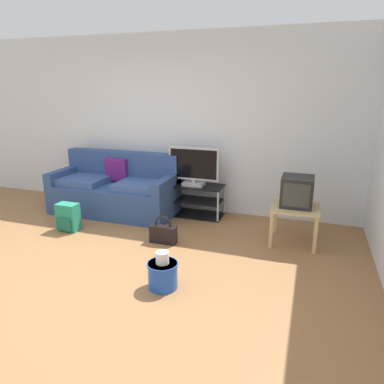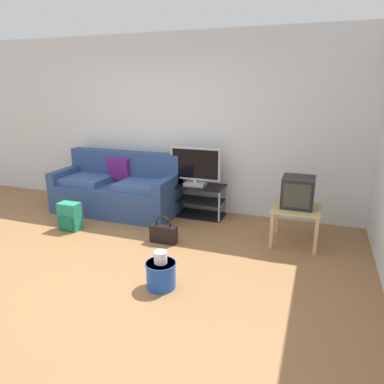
{
  "view_description": "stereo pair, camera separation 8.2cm",
  "coord_description": "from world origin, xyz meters",
  "px_view_note": "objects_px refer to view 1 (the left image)",
  "views": [
    {
      "loc": [
        2.2,
        -2.8,
        1.91
      ],
      "look_at": [
        0.91,
        1.0,
        0.72
      ],
      "focal_mm": 33.12,
      "sensor_mm": 36.0,
      "label": 1
    },
    {
      "loc": [
        2.28,
        -2.77,
        1.91
      ],
      "look_at": [
        0.91,
        1.0,
        0.72
      ],
      "focal_mm": 33.12,
      "sensor_mm": 36.0,
      "label": 2
    }
  ],
  "objects_px": {
    "side_table": "(295,211)",
    "handbag": "(163,233)",
    "backpack": "(68,217)",
    "tv_stand": "(194,200)",
    "cleaning_bucket": "(163,273)",
    "flat_tv": "(194,167)",
    "couch": "(116,190)",
    "crt_tv": "(297,191)"
  },
  "relations": [
    {
      "from": "side_table",
      "to": "handbag",
      "type": "height_order",
      "value": "side_table"
    },
    {
      "from": "side_table",
      "to": "backpack",
      "type": "bearing_deg",
      "value": -168.71
    },
    {
      "from": "tv_stand",
      "to": "cleaning_bucket",
      "type": "bearing_deg",
      "value": -79.98
    },
    {
      "from": "tv_stand",
      "to": "handbag",
      "type": "xyz_separation_m",
      "value": [
        -0.05,
        -1.1,
        -0.12
      ]
    },
    {
      "from": "flat_tv",
      "to": "backpack",
      "type": "bearing_deg",
      "value": -142.32
    },
    {
      "from": "couch",
      "to": "flat_tv",
      "type": "height_order",
      "value": "flat_tv"
    },
    {
      "from": "crt_tv",
      "to": "cleaning_bucket",
      "type": "relative_size",
      "value": 1.0
    },
    {
      "from": "side_table",
      "to": "handbag",
      "type": "bearing_deg",
      "value": -160.64
    },
    {
      "from": "handbag",
      "to": "side_table",
      "type": "bearing_deg",
      "value": 19.36
    },
    {
      "from": "backpack",
      "to": "cleaning_bucket",
      "type": "bearing_deg",
      "value": -49.67
    },
    {
      "from": "couch",
      "to": "backpack",
      "type": "xyz_separation_m",
      "value": [
        -0.22,
        -0.9,
        -0.16
      ]
    },
    {
      "from": "tv_stand",
      "to": "backpack",
      "type": "distance_m",
      "value": 1.85
    },
    {
      "from": "tv_stand",
      "to": "crt_tv",
      "type": "height_order",
      "value": "crt_tv"
    },
    {
      "from": "tv_stand",
      "to": "handbag",
      "type": "height_order",
      "value": "tv_stand"
    },
    {
      "from": "couch",
      "to": "side_table",
      "type": "relative_size",
      "value": 3.37
    },
    {
      "from": "tv_stand",
      "to": "flat_tv",
      "type": "relative_size",
      "value": 1.15
    },
    {
      "from": "couch",
      "to": "cleaning_bucket",
      "type": "height_order",
      "value": "couch"
    },
    {
      "from": "crt_tv",
      "to": "couch",
      "type": "bearing_deg",
      "value": 173.97
    },
    {
      "from": "couch",
      "to": "tv_stand",
      "type": "height_order",
      "value": "couch"
    },
    {
      "from": "flat_tv",
      "to": "backpack",
      "type": "height_order",
      "value": "flat_tv"
    },
    {
      "from": "tv_stand",
      "to": "side_table",
      "type": "xyz_separation_m",
      "value": [
        1.52,
        -0.55,
        0.17
      ]
    },
    {
      "from": "tv_stand",
      "to": "handbag",
      "type": "bearing_deg",
      "value": -92.47
    },
    {
      "from": "flat_tv",
      "to": "cleaning_bucket",
      "type": "xyz_separation_m",
      "value": [
        0.37,
        -2.05,
        -0.61
      ]
    },
    {
      "from": "couch",
      "to": "cleaning_bucket",
      "type": "bearing_deg",
      "value": -48.99
    },
    {
      "from": "couch",
      "to": "tv_stand",
      "type": "relative_size",
      "value": 2.17
    },
    {
      "from": "crt_tv",
      "to": "backpack",
      "type": "bearing_deg",
      "value": -168.41
    },
    {
      "from": "backpack",
      "to": "crt_tv",
      "type": "bearing_deg",
      "value": -10.93
    },
    {
      "from": "backpack",
      "to": "handbag",
      "type": "bearing_deg",
      "value": -20.79
    },
    {
      "from": "couch",
      "to": "cleaning_bucket",
      "type": "xyz_separation_m",
      "value": [
        1.59,
        -1.83,
        -0.19
      ]
    },
    {
      "from": "backpack",
      "to": "handbag",
      "type": "xyz_separation_m",
      "value": [
        1.4,
        0.04,
        -0.06
      ]
    },
    {
      "from": "cleaning_bucket",
      "to": "backpack",
      "type": "bearing_deg",
      "value": 152.85
    },
    {
      "from": "side_table",
      "to": "cleaning_bucket",
      "type": "bearing_deg",
      "value": -127.1
    },
    {
      "from": "tv_stand",
      "to": "crt_tv",
      "type": "relative_size",
      "value": 2.32
    },
    {
      "from": "crt_tv",
      "to": "cleaning_bucket",
      "type": "xyz_separation_m",
      "value": [
        -1.15,
        -1.54,
        -0.52
      ]
    },
    {
      "from": "handbag",
      "to": "tv_stand",
      "type": "bearing_deg",
      "value": 87.53
    },
    {
      "from": "cleaning_bucket",
      "to": "crt_tv",
      "type": "bearing_deg",
      "value": 53.19
    },
    {
      "from": "side_table",
      "to": "crt_tv",
      "type": "xyz_separation_m",
      "value": [
        0.0,
        0.02,
        0.26
      ]
    },
    {
      "from": "crt_tv",
      "to": "handbag",
      "type": "relative_size",
      "value": 1.07
    },
    {
      "from": "couch",
      "to": "flat_tv",
      "type": "distance_m",
      "value": 1.32
    },
    {
      "from": "couch",
      "to": "crt_tv",
      "type": "bearing_deg",
      "value": -6.03
    },
    {
      "from": "side_table",
      "to": "couch",
      "type": "bearing_deg",
      "value": 173.63
    },
    {
      "from": "crt_tv",
      "to": "cleaning_bucket",
      "type": "height_order",
      "value": "crt_tv"
    }
  ]
}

